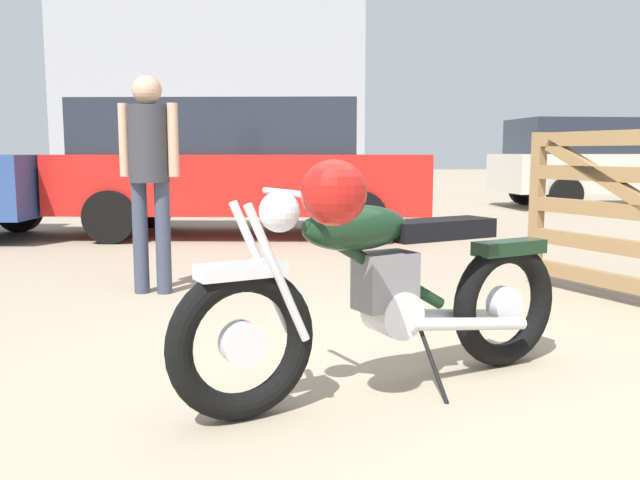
{
  "coord_description": "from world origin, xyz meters",
  "views": [
    {
      "loc": [
        -0.71,
        -3.05,
        1.08
      ],
      "look_at": [
        -0.41,
        0.38,
        0.63
      ],
      "focal_mm": 37.6,
      "sensor_mm": 36.0,
      "label": 1
    }
  ],
  "objects_px": {
    "vintage_motorcycle": "(382,287)",
    "bystander": "(149,161)",
    "silver_sedan_mid": "(236,164)",
    "red_hatchback_near": "(611,160)"
  },
  "relations": [
    {
      "from": "vintage_motorcycle",
      "to": "red_hatchback_near",
      "type": "height_order",
      "value": "red_hatchback_near"
    },
    {
      "from": "red_hatchback_near",
      "to": "vintage_motorcycle",
      "type": "bearing_deg",
      "value": -124.87
    },
    {
      "from": "vintage_motorcycle",
      "to": "bystander",
      "type": "xyz_separation_m",
      "value": [
        -1.38,
        2.31,
        0.53
      ]
    },
    {
      "from": "bystander",
      "to": "silver_sedan_mid",
      "type": "bearing_deg",
      "value": -177.76
    },
    {
      "from": "vintage_motorcycle",
      "to": "silver_sedan_mid",
      "type": "xyz_separation_m",
      "value": [
        -0.85,
        6.0,
        0.45
      ]
    },
    {
      "from": "vintage_motorcycle",
      "to": "bystander",
      "type": "distance_m",
      "value": 2.74
    },
    {
      "from": "bystander",
      "to": "red_hatchback_near",
      "type": "height_order",
      "value": "red_hatchback_near"
    },
    {
      "from": "bystander",
      "to": "silver_sedan_mid",
      "type": "relative_size",
      "value": 0.34
    },
    {
      "from": "vintage_motorcycle",
      "to": "silver_sedan_mid",
      "type": "distance_m",
      "value": 6.08
    },
    {
      "from": "bystander",
      "to": "vintage_motorcycle",
      "type": "bearing_deg",
      "value": 41.05
    }
  ]
}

